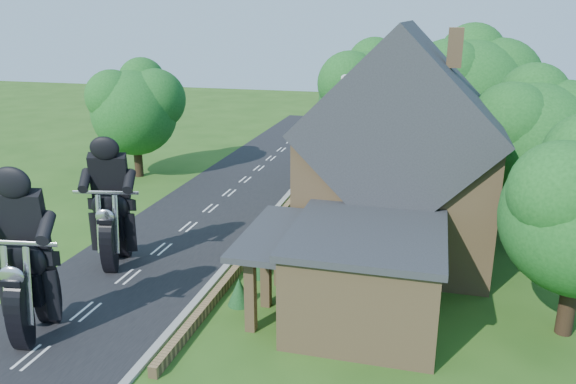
% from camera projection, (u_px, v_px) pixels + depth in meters
% --- Properties ---
extents(ground, '(120.00, 120.00, 0.00)m').
position_uv_depth(ground, '(128.00, 277.00, 23.50)').
color(ground, '#254C15').
rests_on(ground, ground).
extents(road, '(7.00, 80.00, 0.02)m').
position_uv_depth(road, '(128.00, 277.00, 23.49)').
color(road, black).
rests_on(road, ground).
extents(kerb, '(0.30, 80.00, 0.12)m').
position_uv_depth(kerb, '(209.00, 286.00, 22.59)').
color(kerb, gray).
rests_on(kerb, ground).
extents(garden_wall, '(0.30, 22.00, 0.40)m').
position_uv_depth(garden_wall, '(262.00, 239.00, 26.99)').
color(garden_wall, olive).
rests_on(garden_wall, ground).
extents(house, '(9.54, 8.64, 10.24)m').
position_uv_depth(house, '(399.00, 158.00, 25.15)').
color(house, olive).
rests_on(house, ground).
extents(annex, '(7.05, 5.94, 3.44)m').
position_uv_depth(annex, '(362.00, 273.00, 19.81)').
color(annex, olive).
rests_on(annex, ground).
extents(tree_house_right, '(6.51, 6.00, 8.40)m').
position_uv_depth(tree_house_right, '(540.00, 136.00, 25.80)').
color(tree_house_right, black).
rests_on(tree_house_right, ground).
extents(tree_behind_house, '(7.81, 7.20, 10.08)m').
position_uv_depth(tree_behind_house, '(477.00, 91.00, 33.02)').
color(tree_behind_house, black).
rests_on(tree_behind_house, ground).
extents(tree_behind_left, '(6.94, 6.40, 9.16)m').
position_uv_depth(tree_behind_left, '(376.00, 93.00, 35.55)').
color(tree_behind_left, black).
rests_on(tree_behind_left, ground).
extents(tree_far_road, '(6.08, 5.60, 7.84)m').
position_uv_depth(tree_far_road, '(140.00, 105.00, 36.71)').
color(tree_far_road, black).
rests_on(tree_far_road, ground).
extents(shrub_a, '(0.90, 0.90, 1.10)m').
position_uv_depth(shrub_a, '(239.00, 291.00, 21.11)').
color(shrub_a, '#123919').
rests_on(shrub_a, ground).
extents(shrub_b, '(0.90, 0.90, 1.10)m').
position_uv_depth(shrub_b, '(259.00, 264.00, 23.42)').
color(shrub_b, '#123919').
rests_on(shrub_b, ground).
extents(shrub_c, '(0.90, 0.90, 1.10)m').
position_uv_depth(shrub_c, '(276.00, 242.00, 25.72)').
color(shrub_c, '#123919').
rests_on(shrub_c, ground).
extents(shrub_d, '(0.90, 0.90, 1.10)m').
position_uv_depth(shrub_d, '(301.00, 207.00, 30.33)').
color(shrub_d, '#123919').
rests_on(shrub_d, ground).
extents(shrub_e, '(0.90, 0.90, 1.10)m').
position_uv_depth(shrub_e, '(311.00, 194.00, 32.63)').
color(shrub_e, '#123919').
rests_on(shrub_e, ground).
extents(shrub_f, '(0.90, 0.90, 1.10)m').
position_uv_depth(shrub_f, '(320.00, 182.00, 34.93)').
color(shrub_f, '#123919').
rests_on(shrub_f, ground).
extents(motorcycle_lead, '(0.78, 2.00, 1.81)m').
position_uv_depth(motorcycle_lead, '(35.00, 312.00, 18.92)').
color(motorcycle_lead, black).
rests_on(motorcycle_lead, ground).
extents(motorcycle_follow, '(0.83, 1.92, 1.73)m').
position_uv_depth(motorcycle_follow, '(116.00, 247.00, 24.37)').
color(motorcycle_follow, black).
rests_on(motorcycle_follow, ground).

